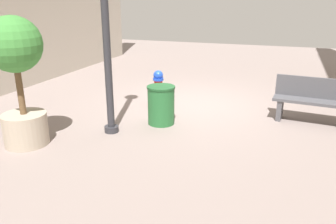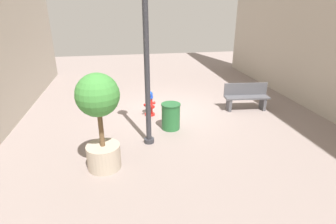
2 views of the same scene
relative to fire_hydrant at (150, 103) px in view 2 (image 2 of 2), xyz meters
The scene contains 6 objects.
ground_plane 0.91m from the fire_hydrant, 159.29° to the right, with size 23.40×23.40×0.00m, color gray.
fire_hydrant is the anchor object (origin of this frame).
bench_near 3.49m from the fire_hydrant, behind, with size 1.61×0.59×0.95m.
planter_tree 3.42m from the fire_hydrant, 64.46° to the left, with size 0.95×0.95×2.27m.
street_lamp 3.08m from the fire_hydrant, 82.66° to the left, with size 0.36×0.36×4.59m.
trash_bin 1.28m from the fire_hydrant, 113.49° to the left, with size 0.58×0.58×0.81m.
Camera 2 is at (1.65, 8.81, 3.60)m, focal length 28.62 mm.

